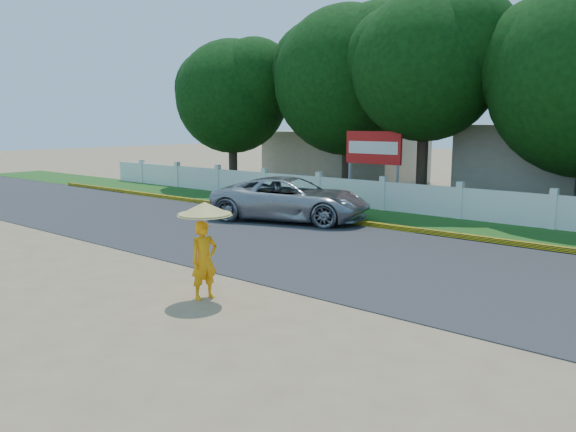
% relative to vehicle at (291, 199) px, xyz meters
% --- Properties ---
extents(ground, '(120.00, 120.00, 0.00)m').
position_rel_vehicle_xyz_m(ground, '(4.30, -7.34, -0.74)').
color(ground, '#9E8460').
rests_on(ground, ground).
extents(road, '(60.00, 7.00, 0.02)m').
position_rel_vehicle_xyz_m(road, '(4.30, -2.84, -0.73)').
color(road, '#38383A').
rests_on(road, ground).
extents(grass_verge, '(60.00, 3.50, 0.03)m').
position_rel_vehicle_xyz_m(grass_verge, '(4.30, 2.41, -0.72)').
color(grass_verge, '#2D601E').
rests_on(grass_verge, ground).
extents(curb, '(40.00, 0.18, 0.16)m').
position_rel_vehicle_xyz_m(curb, '(4.30, 0.71, -0.66)').
color(curb, yellow).
rests_on(curb, ground).
extents(fence, '(40.00, 0.10, 1.10)m').
position_rel_vehicle_xyz_m(fence, '(4.30, 3.86, -0.19)').
color(fence, silver).
rests_on(fence, ground).
extents(building_far, '(8.00, 5.00, 2.80)m').
position_rel_vehicle_xyz_m(building_far, '(-5.70, 11.66, 0.66)').
color(building_far, '#B7AD99').
rests_on(building_far, ground).
extents(vehicle, '(5.82, 4.04, 1.48)m').
position_rel_vehicle_xyz_m(vehicle, '(0.00, 0.00, 0.00)').
color(vehicle, '#999BA1').
rests_on(vehicle, ground).
extents(monk_with_parasol, '(1.02, 1.02, 1.85)m').
position_rel_vehicle_xyz_m(monk_with_parasol, '(4.20, -7.66, 0.47)').
color(monk_with_parasol, orange).
rests_on(monk_with_parasol, ground).
extents(billboard, '(2.50, 0.13, 2.95)m').
position_rel_vehicle_xyz_m(billboard, '(0.17, 4.96, 1.40)').
color(billboard, gray).
rests_on(billboard, ground).
extents(tree_row, '(33.29, 7.89, 8.58)m').
position_rel_vehicle_xyz_m(tree_row, '(5.33, 6.78, 4.33)').
color(tree_row, '#473828').
rests_on(tree_row, ground).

